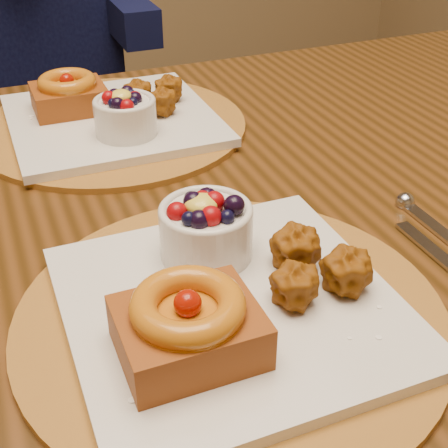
{
  "coord_description": "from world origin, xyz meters",
  "views": [
    {
      "loc": [
        -0.11,
        -0.67,
        1.12
      ],
      "look_at": [
        0.06,
        -0.24,
        0.82
      ],
      "focal_mm": 50.0,
      "sensor_mm": 36.0,
      "label": 1
    }
  ],
  "objects": [
    {
      "name": "place_setting_near",
      "position": [
        0.05,
        -0.28,
        0.78
      ],
      "size": [
        0.38,
        0.38,
        0.09
      ],
      "color": "brown",
      "rests_on": "dining_table"
    },
    {
      "name": "place_setting_far",
      "position": [
        0.05,
        0.15,
        0.78
      ],
      "size": [
        0.38,
        0.38,
        0.08
      ],
      "color": "brown",
      "rests_on": "dining_table"
    },
    {
      "name": "dining_table",
      "position": [
        0.05,
        -0.07,
        0.68
      ],
      "size": [
        1.6,
        0.9,
        0.76
      ],
      "color": "#331E09",
      "rests_on": "ground"
    }
  ]
}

